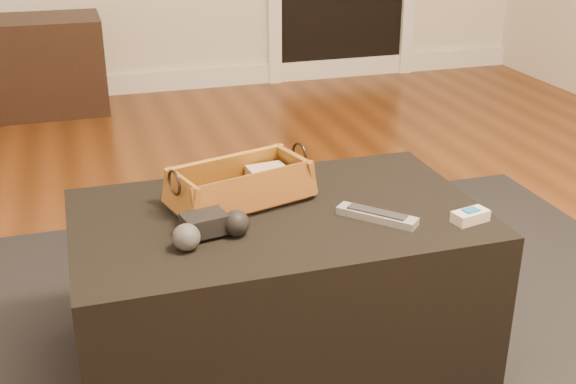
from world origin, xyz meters
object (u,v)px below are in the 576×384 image
object	(u,v)px
silver_remote	(377,216)
cream_gadget	(470,216)
tv_remote	(237,197)
wicker_basket	(240,187)
ottoman	(278,286)
game_controller	(209,228)

from	to	relation	value
silver_remote	cream_gadget	distance (m)	0.22
tv_remote	wicker_basket	world-z (taller)	wicker_basket
cream_gadget	ottoman	bearing A→B (deg)	156.32
game_controller	cream_gadget	size ratio (longest dim) A/B	2.08
tv_remote	game_controller	world-z (taller)	game_controller
tv_remote	silver_remote	xyz separation A→B (m)	(0.30, -0.18, -0.01)
ottoman	wicker_basket	xyz separation A→B (m)	(-0.07, 0.09, 0.25)
ottoman	game_controller	bearing A→B (deg)	-153.23
tv_remote	wicker_basket	xyz separation A→B (m)	(0.01, 0.02, 0.02)
ottoman	silver_remote	size ratio (longest dim) A/B	5.71
tv_remote	cream_gadget	distance (m)	0.57
game_controller	silver_remote	distance (m)	0.41
wicker_basket	silver_remote	size ratio (longest dim) A/B	2.24
ottoman	silver_remote	xyz separation A→B (m)	(0.22, -0.11, 0.22)
wicker_basket	cream_gadget	xyz separation A→B (m)	(0.50, -0.27, -0.03)
silver_remote	game_controller	bearing A→B (deg)	177.96
wicker_basket	silver_remote	world-z (taller)	wicker_basket
tv_remote	game_controller	size ratio (longest dim) A/B	0.95
wicker_basket	silver_remote	bearing A→B (deg)	-34.34
cream_gadget	tv_remote	bearing A→B (deg)	153.49
ottoman	game_controller	xyz separation A→B (m)	(-0.19, -0.10, 0.24)
cream_gadget	wicker_basket	bearing A→B (deg)	151.25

